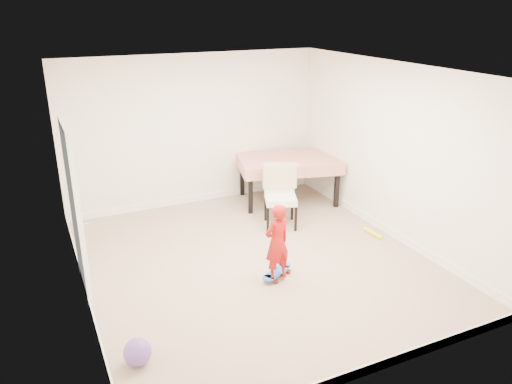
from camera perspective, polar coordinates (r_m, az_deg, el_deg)
name	(u,v)px	position (r m, az deg, el deg)	size (l,w,h in m)	color
ground	(256,262)	(6.98, -0.05, -7.96)	(5.00, 5.00, 0.00)	tan
ceiling	(256,72)	(6.17, -0.06, 13.53)	(4.50, 5.00, 0.04)	white
wall_back	(195,131)	(8.68, -7.04, 6.93)	(4.50, 0.04, 2.60)	white
wall_front	(375,255)	(4.51, 13.48, -7.03)	(4.50, 0.04, 2.60)	white
wall_left	(75,200)	(5.93, -19.99, -0.86)	(0.04, 5.00, 2.60)	white
wall_right	(393,152)	(7.63, 15.36, 4.39)	(0.04, 5.00, 2.60)	white
door	(76,213)	(6.31, -19.91, -2.25)	(0.10, 0.94, 2.11)	white
baseboard_back	(197,198)	(9.07, -6.71, -0.68)	(4.50, 0.02, 0.12)	white
baseboard_front	(365,370)	(5.19, 12.35, -19.28)	(4.50, 0.02, 0.12)	white
baseboard_left	(87,295)	(6.47, -18.71, -11.14)	(0.02, 5.00, 0.12)	white
baseboard_right	(385,229)	(8.06, 14.58, -4.08)	(0.02, 5.00, 0.12)	white
dining_table	(288,179)	(8.93, 3.68, 1.45)	(1.72, 1.08, 0.81)	#A81209
dining_chair	(281,197)	(7.88, 2.83, -0.56)	(0.54, 0.62, 0.99)	silver
skateboard	(277,274)	(6.62, 2.41, -9.33)	(0.55, 0.20, 0.08)	blue
child	(277,245)	(6.30, 2.40, -6.08)	(0.37, 0.25, 1.03)	#B51512
balloon	(137,352)	(5.29, -13.41, -17.39)	(0.28, 0.28, 0.28)	#6E49B0
foam_toy	(373,233)	(7.93, 13.24, -4.61)	(0.06, 0.06, 0.40)	#FDF91A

